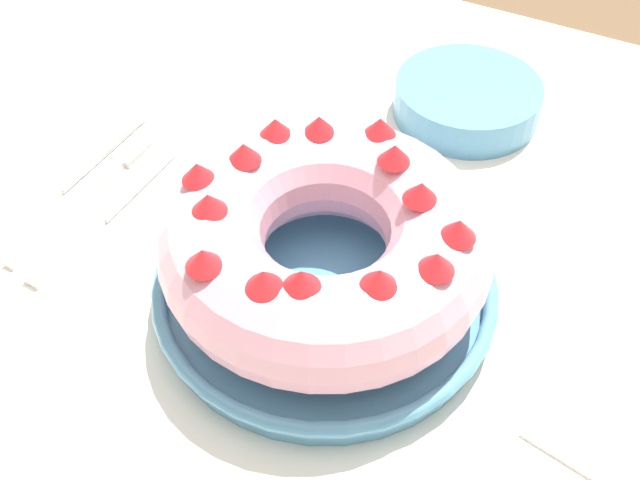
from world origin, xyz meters
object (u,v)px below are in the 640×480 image
object	(u,v)px
serving_dish	(320,286)
cake_knife	(96,221)
bundt_cake	(320,239)
fork	(100,181)
serving_knife	(53,192)
side_bowl	(467,99)

from	to	relation	value
serving_dish	cake_knife	bearing A→B (deg)	-175.10
bundt_cake	fork	xyz separation A→B (m)	(-0.25, 0.03, -0.07)
bundt_cake	cake_knife	size ratio (longest dim) A/B	1.29
serving_dish	cake_knife	xyz separation A→B (m)	(-0.22, -0.02, -0.01)
fork	serving_knife	world-z (taller)	serving_knife
side_bowl	cake_knife	bearing A→B (deg)	-127.59
serving_dish	serving_knife	distance (m)	0.28
serving_dish	bundt_cake	distance (m)	0.06
fork	cake_knife	world-z (taller)	cake_knife
serving_dish	serving_knife	world-z (taller)	serving_dish
serving_dish	side_bowl	xyz separation A→B (m)	(0.02, 0.29, 0.00)
serving_knife	cake_knife	bearing A→B (deg)	-6.87
fork	serving_knife	xyz separation A→B (m)	(-0.03, -0.03, 0.00)
serving_dish	serving_knife	xyz separation A→B (m)	(-0.28, -0.01, -0.01)
fork	serving_knife	bearing A→B (deg)	-131.56
side_bowl	serving_dish	bearing A→B (deg)	-93.66
bundt_cake	serving_knife	bearing A→B (deg)	-178.45
bundt_cake	side_bowl	bearing A→B (deg)	86.34
serving_dish	fork	size ratio (longest dim) A/B	1.31
bundt_cake	cake_knife	xyz separation A→B (m)	(-0.22, -0.02, -0.07)
bundt_cake	fork	size ratio (longest dim) A/B	1.20
serving_knife	cake_knife	distance (m)	0.06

